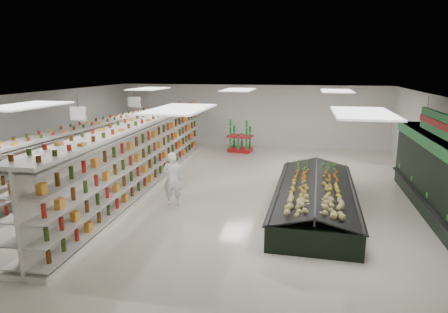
% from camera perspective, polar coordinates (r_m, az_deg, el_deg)
% --- Properties ---
extents(floor, '(16.00, 16.00, 0.00)m').
position_cam_1_polar(floor, '(13.66, -0.88, -4.79)').
color(floor, beige).
rests_on(floor, ground).
extents(ceiling, '(14.00, 16.00, 0.02)m').
position_cam_1_polar(ceiling, '(13.06, -0.93, 8.72)').
color(ceiling, white).
rests_on(ceiling, wall_back).
extents(wall_back, '(14.00, 0.02, 3.20)m').
position_cam_1_polar(wall_back, '(21.06, 3.85, 5.83)').
color(wall_back, silver).
rests_on(wall_back, floor).
extents(wall_front, '(14.00, 0.02, 3.20)m').
position_cam_1_polar(wall_front, '(6.05, -17.98, -12.41)').
color(wall_front, silver).
rests_on(wall_front, floor).
extents(wall_left, '(0.02, 16.00, 3.20)m').
position_cam_1_polar(wall_left, '(16.27, -25.76, 2.57)').
color(wall_left, silver).
rests_on(wall_left, floor).
extents(wall_right, '(0.02, 16.00, 3.20)m').
position_cam_1_polar(wall_right, '(13.62, 29.22, 0.46)').
color(wall_right, silver).
rests_on(wall_right, floor).
extents(produce_wall_case, '(0.93, 8.00, 2.20)m').
position_cam_1_polar(produce_wall_case, '(12.16, 28.99, -2.56)').
color(produce_wall_case, black).
rests_on(produce_wall_case, floor).
extents(aisle_sign_near, '(0.52, 0.06, 0.75)m').
position_cam_1_polar(aisle_sign_near, '(12.68, -20.09, 5.80)').
color(aisle_sign_near, white).
rests_on(aisle_sign_near, ceiling).
extents(aisle_sign_far, '(0.52, 0.06, 0.75)m').
position_cam_1_polar(aisle_sign_far, '(16.20, -12.68, 7.60)').
color(aisle_sign_far, white).
rests_on(aisle_sign_far, ceiling).
extents(hortifruti_banner, '(0.12, 3.20, 0.95)m').
position_cam_1_polar(hortifruti_banner, '(11.82, 28.39, 4.10)').
color(hortifruti_banner, '#1F7433').
rests_on(hortifruti_banner, ceiling).
extents(gondola_left, '(1.36, 11.70, 2.02)m').
position_cam_1_polar(gondola_left, '(15.62, -18.84, 0.28)').
color(gondola_left, white).
rests_on(gondola_left, floor).
extents(gondola_center, '(1.51, 13.45, 2.33)m').
position_cam_1_polar(gondola_center, '(14.24, -11.32, 0.13)').
color(gondola_center, white).
rests_on(gondola_center, floor).
extents(produce_island, '(2.44, 6.34, 0.94)m').
position_cam_1_polar(produce_island, '(12.00, 12.88, -5.48)').
color(produce_island, black).
rests_on(produce_island, floor).
extents(soda_endcap, '(1.26, 0.95, 1.47)m').
position_cam_1_polar(soda_endcap, '(19.63, 2.33, 2.73)').
color(soda_endcap, '#A61217').
rests_on(soda_endcap, floor).
extents(shopper_main, '(0.64, 0.46, 1.64)m').
position_cam_1_polar(shopper_main, '(12.05, -7.38, -3.22)').
color(shopper_main, white).
rests_on(shopper_main, floor).
extents(shopper_background, '(0.60, 0.87, 1.68)m').
position_cam_1_polar(shopper_background, '(18.03, -9.50, 2.08)').
color(shopper_background, tan).
rests_on(shopper_background, floor).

